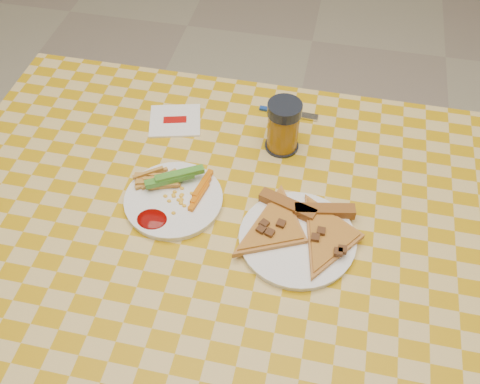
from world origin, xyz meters
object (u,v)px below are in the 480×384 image
drink_glass (283,127)px  plate_right (297,240)px  table (241,246)px  plate_left (174,201)px

drink_glass → plate_right: bearing=-74.3°
table → drink_glass: 0.27m
table → plate_left: 0.17m
table → drink_glass: size_ratio=10.60×
plate_left → drink_glass: size_ratio=1.61×
table → drink_glass: (0.04, 0.23, 0.13)m
plate_left → plate_right: (0.26, -0.04, 0.00)m
table → plate_left: (-0.14, 0.03, 0.08)m
table → plate_left: bearing=169.8°
drink_glass → plate_left: bearing=-132.7°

